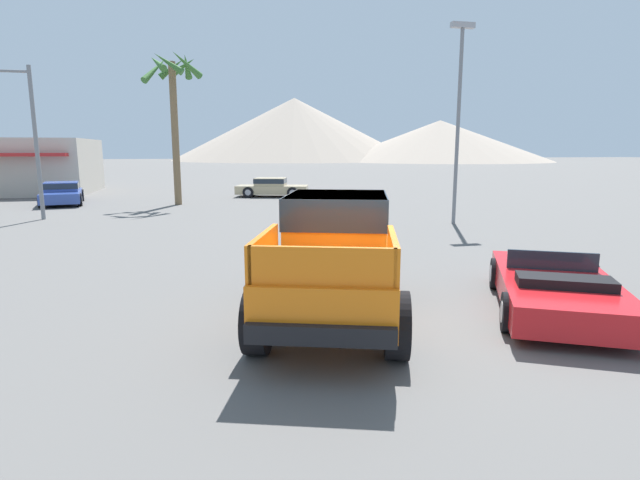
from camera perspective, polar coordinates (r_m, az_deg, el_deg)
name	(u,v)px	position (r m, az deg, el deg)	size (l,w,h in m)	color
ground_plane	(356,322)	(8.40, 4.11, -9.36)	(320.00, 320.00, 0.00)	#5B5956
orange_pickup_truck	(335,250)	(8.48, 1.72, -1.12)	(3.33, 5.23, 2.04)	orange
red_convertible_car	(555,289)	(9.72, 25.27, -5.07)	(3.54, 4.50, 0.99)	red
parked_car_blue	(62,193)	(29.62, -27.41, 4.81)	(2.62, 4.77, 1.15)	#334C9E
parked_car_tan	(272,187)	(30.70, -5.54, 6.05)	(4.60, 2.86, 1.14)	tan
street_lamp_post	(459,105)	(19.98, 15.60, 14.61)	(0.90, 0.24, 7.38)	slate
palm_tree_tall	(174,92)	(27.22, -16.40, 15.89)	(3.09, 3.02, 7.63)	brown
storefront_building	(12,166)	(38.62, -31.73, 7.19)	(9.75, 8.42, 3.53)	#BCB2A3
distant_mountain_range	(242,130)	(127.43, -8.91, 12.35)	(168.05, 80.41, 17.42)	gray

